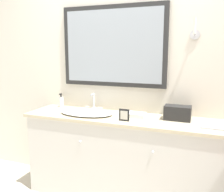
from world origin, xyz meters
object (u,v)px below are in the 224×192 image
appliance_box (178,113)px  picture_frame (124,115)px  soap_bottle (61,102)px  sink_basin (86,112)px

appliance_box → picture_frame: 0.50m
soap_bottle → sink_basin: bearing=-23.9°
picture_frame → appliance_box: bearing=24.9°
soap_bottle → appliance_box: size_ratio=0.66×
sink_basin → picture_frame: bearing=-14.1°
soap_bottle → picture_frame: 0.90m
soap_bottle → appliance_box: 1.31m
soap_bottle → picture_frame: (0.85, -0.29, -0.01)m
sink_basin → picture_frame: size_ratio=5.01×
appliance_box → sink_basin: bearing=-173.6°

